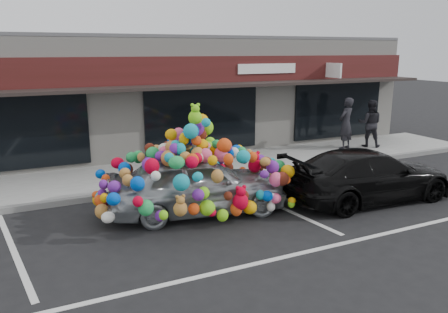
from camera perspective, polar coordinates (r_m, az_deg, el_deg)
name	(u,v)px	position (r m, az deg, el deg)	size (l,w,h in m)	color
ground	(173,227)	(9.86, -6.72, -9.08)	(90.00, 90.00, 0.00)	black
shop_building	(100,94)	(17.40, -15.95, 7.80)	(24.00, 7.20, 4.31)	beige
sidewalk	(130,177)	(13.48, -12.19, -2.65)	(26.00, 3.00, 0.15)	gray
kerb	(143,191)	(12.09, -10.54, -4.49)	(26.00, 0.18, 0.16)	slate
parking_stripe_left	(13,250)	(9.64, -25.80, -10.97)	(0.12, 4.40, 0.01)	silver
parking_stripe_mid	(276,205)	(11.15, 6.78, -6.31)	(0.12, 4.40, 0.01)	silver
parking_stripe_right	(428,179)	(14.63, 25.07, -2.66)	(0.12, 4.40, 0.01)	silver
lane_line	(309,251)	(8.83, 11.02, -12.06)	(14.00, 0.12, 0.01)	silver
toy_car	(197,177)	(10.36, -3.52, -2.64)	(3.07, 4.76, 2.63)	gray
black_sedan	(369,175)	(11.87, 18.37, -2.33)	(4.59, 1.87, 1.33)	black
pedestrian_a	(346,123)	(17.05, 15.64, 4.18)	(0.71, 0.47, 1.94)	black
pedestrian_b	(370,123)	(17.75, 18.52, 4.12)	(0.88, 0.69, 1.81)	black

